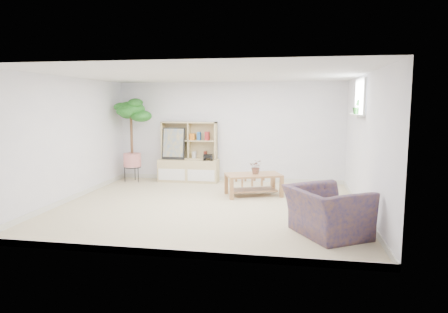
% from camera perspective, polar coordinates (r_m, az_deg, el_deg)
% --- Properties ---
extents(floor, '(5.50, 5.00, 0.01)m').
position_cam_1_polar(floor, '(7.46, -2.32, -7.10)').
color(floor, beige).
rests_on(floor, ground).
extents(ceiling, '(5.50, 5.00, 0.01)m').
position_cam_1_polar(ceiling, '(7.23, -2.42, 11.61)').
color(ceiling, silver).
rests_on(ceiling, walls).
extents(walls, '(5.51, 5.01, 2.40)m').
position_cam_1_polar(walls, '(7.25, -2.37, 2.11)').
color(walls, white).
rests_on(walls, floor).
extents(baseboard, '(5.50, 5.00, 0.10)m').
position_cam_1_polar(baseboard, '(7.45, -2.32, -6.73)').
color(baseboard, silver).
rests_on(baseboard, floor).
extents(window, '(0.10, 0.98, 0.68)m').
position_cam_1_polar(window, '(7.75, 18.95, 7.99)').
color(window, '#D1E0FF').
rests_on(window, walls).
extents(window_sill, '(0.14, 1.00, 0.04)m').
position_cam_1_polar(window_sill, '(7.75, 18.41, 5.64)').
color(window_sill, silver).
rests_on(window_sill, walls).
extents(storage_unit, '(1.45, 0.49, 1.45)m').
position_cam_1_polar(storage_unit, '(9.69, -5.11, 0.65)').
color(storage_unit, tan).
rests_on(storage_unit, floor).
extents(poster, '(0.55, 0.13, 0.77)m').
position_cam_1_polar(poster, '(9.72, -7.23, 1.84)').
color(poster, gold).
rests_on(poster, storage_unit).
extents(toy_truck, '(0.35, 0.27, 0.17)m').
position_cam_1_polar(toy_truck, '(9.49, -2.31, -0.07)').
color(toy_truck, black).
rests_on(toy_truck, storage_unit).
extents(coffee_table, '(1.25, 0.96, 0.45)m').
position_cam_1_polar(coffee_table, '(8.26, 4.21, -4.05)').
color(coffee_table, '#A67343').
rests_on(coffee_table, floor).
extents(table_plant, '(0.28, 0.24, 0.30)m').
position_cam_1_polar(table_plant, '(8.20, 4.62, -1.48)').
color(table_plant, '#1D6E17').
rests_on(table_plant, coffee_table).
extents(floor_tree, '(0.98, 0.98, 2.02)m').
position_cam_1_polar(floor_tree, '(9.87, -13.05, 2.27)').
color(floor_tree, '#0F4C0E').
rests_on(floor_tree, floor).
extents(armchair, '(1.35, 1.40, 0.79)m').
position_cam_1_polar(armchair, '(5.97, 14.51, -7.17)').
color(armchair, navy).
rests_on(armchair, floor).
extents(sill_plant, '(0.16, 0.14, 0.27)m').
position_cam_1_polar(sill_plant, '(7.75, 18.45, 6.77)').
color(sill_plant, '#0F4C0E').
rests_on(sill_plant, window_sill).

